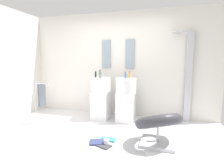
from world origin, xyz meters
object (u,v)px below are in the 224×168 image
Objects in this scene: lounge_chair at (158,125)px; soap_bottle_green at (100,74)px; shower_column at (188,75)px; pedestal_sink_left at (101,97)px; magazine_navy at (97,142)px; magazine_charcoal at (103,145)px; soap_bottle_black at (96,74)px; pedestal_sink_right at (126,98)px; soap_bottle_grey at (101,76)px; coffee_mug at (106,142)px; soap_bottle_blue at (125,76)px; towel_rack at (41,96)px; soap_bottle_amber at (129,75)px; magazine_teal at (108,139)px.

soap_bottle_green is at bearing 147.55° from lounge_chair.
shower_column is 1.65m from lounge_chair.
pedestal_sink_left is 4.28× the size of magazine_navy.
magazine_charcoal is at bearing -158.95° from lounge_chair.
soap_bottle_black is 0.16m from soap_bottle_green.
shower_column reaches higher than pedestal_sink_right.
pedestal_sink_right is 8.69× the size of soap_bottle_grey.
lounge_chair is 1.70m from soap_bottle_grey.
lounge_chair is at bearing 18.51° from coffee_mug.
shower_column is 21.01× the size of coffee_mug.
pedestal_sink_left is 0.55m from soap_bottle_black.
shower_column reaches higher than soap_bottle_grey.
soap_bottle_grey reaches higher than coffee_mug.
lounge_chair is 6.96× the size of soap_bottle_blue.
pedestal_sink_left is 1.17× the size of towel_rack.
soap_bottle_amber is (0.16, 1.41, 1.06)m from magazine_charcoal.
pedestal_sink_left is at bearing -169.11° from shower_column.
coffee_mug is at bearing -94.98° from soap_bottle_amber.
soap_bottle_green is at bearing 114.73° from coffee_mug.
shower_column reaches higher than towel_rack.
soap_bottle_black is 0.79m from soap_bottle_amber.
lounge_chair is 1.89m from soap_bottle_black.
pedestal_sink_left is 0.54× the size of shower_column.
pedestal_sink_right is 11.37× the size of coffee_mug.
pedestal_sink_right is (0.61, 0.00, 0.00)m from pedestal_sink_left.
lounge_chair is 3.85× the size of magazine_teal.
pedestal_sink_right is 7.15× the size of soap_bottle_blue.
magazine_charcoal is at bearing -69.44° from soap_bottle_grey.
pedestal_sink_left is 1.03× the size of lounge_chair.
pedestal_sink_left is 1.50m from magazine_charcoal.
magazine_charcoal is 1.79× the size of soap_bottle_black.
shower_column is 1.99m from soap_bottle_green.
pedestal_sink_right is 3.96× the size of magazine_teal.
pedestal_sink_left is 5.79× the size of soap_bottle_green.
lounge_chair is 1.48m from soap_bottle_amber.
towel_rack is 6.03× the size of soap_bottle_black.
lounge_chair is (-0.59, -1.35, -0.73)m from shower_column.
magazine_navy is 1.67× the size of soap_bottle_blue.
shower_column is 2.31m from magazine_teal.
soap_bottle_black is (-0.11, -0.05, 0.54)m from pedestal_sink_left.
coffee_mug is 0.62× the size of soap_bottle_black.
soap_bottle_blue is at bearing 0.12° from soap_bottle_green.
shower_column is at bearing 15.65° from pedestal_sink_right.
shower_column reaches higher than soap_bottle_green.
coffee_mug is at bearing -65.27° from soap_bottle_green.
soap_bottle_green is (-0.52, 1.13, 1.04)m from coffee_mug.
soap_bottle_blue is (-1.33, -0.50, 0.00)m from shower_column.
magazine_navy is 1.67m from soap_bottle_black.
coffee_mug is (1.72, -0.59, -0.57)m from towel_rack.
soap_bottle_blue is at bearing -5.74° from soap_bottle_black.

